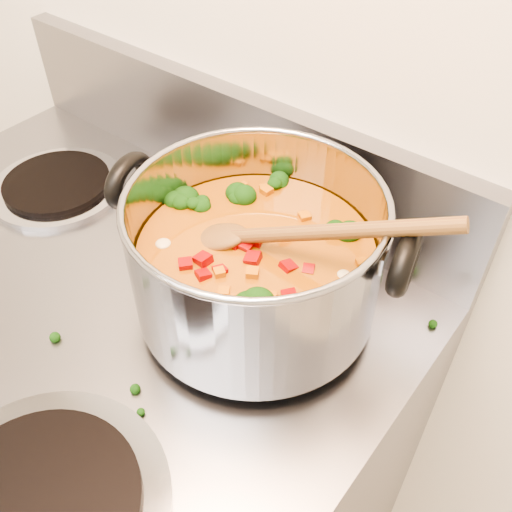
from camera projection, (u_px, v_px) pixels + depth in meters
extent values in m
cube|color=gray|center=(116.00, 480.00, 1.01)|extent=(0.80, 0.69, 0.92)
cube|color=gray|center=(224.00, 138.00, 0.82)|extent=(0.80, 0.03, 0.16)
cylinder|color=#A5A5AD|center=(38.00, 509.00, 0.51)|extent=(0.24, 0.24, 0.01)
cylinder|color=black|center=(36.00, 506.00, 0.51)|extent=(0.19, 0.19, 0.01)
cylinder|color=#A5A5AD|center=(58.00, 187.00, 0.86)|extent=(0.20, 0.20, 0.01)
cylinder|color=black|center=(57.00, 183.00, 0.85)|extent=(0.16, 0.16, 0.01)
cylinder|color=#A5A5AD|center=(254.00, 303.00, 0.69)|extent=(0.20, 0.20, 0.01)
cylinder|color=black|center=(254.00, 299.00, 0.69)|extent=(0.16, 0.16, 0.01)
cylinder|color=#98989F|center=(256.00, 255.00, 0.62)|extent=(0.28, 0.28, 0.15)
torus|color=#98989F|center=(256.00, 201.00, 0.57)|extent=(0.28, 0.28, 0.01)
cylinder|color=#A0500E|center=(256.00, 274.00, 0.65)|extent=(0.26, 0.26, 0.09)
torus|color=black|center=(129.00, 181.00, 0.64)|extent=(0.04, 0.08, 0.08)
torus|color=black|center=(405.00, 262.00, 0.54)|extent=(0.04, 0.08, 0.08)
ellipsoid|color=black|center=(245.00, 200.00, 0.67)|extent=(0.04, 0.04, 0.03)
ellipsoid|color=black|center=(289.00, 236.00, 0.63)|extent=(0.04, 0.04, 0.03)
ellipsoid|color=black|center=(293.00, 245.00, 0.62)|extent=(0.04, 0.04, 0.03)
ellipsoid|color=black|center=(338.00, 236.00, 0.63)|extent=(0.04, 0.04, 0.03)
ellipsoid|color=black|center=(284.00, 246.00, 0.62)|extent=(0.04, 0.04, 0.03)
ellipsoid|color=black|center=(282.00, 188.00, 0.69)|extent=(0.04, 0.04, 0.03)
ellipsoid|color=black|center=(338.00, 270.00, 0.59)|extent=(0.04, 0.04, 0.03)
ellipsoid|color=#9E0508|center=(287.00, 207.00, 0.66)|extent=(0.01, 0.01, 0.01)
ellipsoid|color=#9E0508|center=(265.00, 212.00, 0.66)|extent=(0.01, 0.01, 0.01)
ellipsoid|color=#9E0508|center=(352.00, 253.00, 0.61)|extent=(0.01, 0.01, 0.01)
ellipsoid|color=#9E0508|center=(285.00, 272.00, 0.59)|extent=(0.01, 0.01, 0.01)
ellipsoid|color=#9E0508|center=(157.00, 252.00, 0.61)|extent=(0.01, 0.01, 0.01)
ellipsoid|color=#9E0508|center=(152.00, 240.00, 0.62)|extent=(0.01, 0.01, 0.01)
ellipsoid|color=#9E0508|center=(264.00, 252.00, 0.61)|extent=(0.01, 0.01, 0.01)
ellipsoid|color=#9E0508|center=(281.00, 227.00, 0.64)|extent=(0.01, 0.01, 0.01)
ellipsoid|color=#9E0508|center=(210.00, 195.00, 0.68)|extent=(0.01, 0.01, 0.01)
ellipsoid|color=#9E0508|center=(282.00, 188.00, 0.69)|extent=(0.01, 0.01, 0.01)
ellipsoid|color=#9E0508|center=(235.00, 306.00, 0.55)|extent=(0.01, 0.01, 0.01)
ellipsoid|color=#9E0508|center=(198.00, 266.00, 0.59)|extent=(0.01, 0.01, 0.01)
ellipsoid|color=#9E0508|center=(198.00, 286.00, 0.57)|extent=(0.01, 0.01, 0.01)
ellipsoid|color=#B15C09|center=(266.00, 296.00, 0.56)|extent=(0.01, 0.01, 0.01)
ellipsoid|color=#B15C09|center=(240.00, 257.00, 0.60)|extent=(0.01, 0.01, 0.01)
ellipsoid|color=#B15C09|center=(283.00, 257.00, 0.60)|extent=(0.01, 0.01, 0.01)
ellipsoid|color=#B15C09|center=(284.00, 250.00, 0.61)|extent=(0.01, 0.01, 0.01)
ellipsoid|color=#B15C09|center=(346.00, 230.00, 0.64)|extent=(0.01, 0.01, 0.01)
ellipsoid|color=#B15C09|center=(187.00, 310.00, 0.55)|extent=(0.01, 0.01, 0.01)
ellipsoid|color=#B15C09|center=(329.00, 230.00, 0.64)|extent=(0.01, 0.01, 0.01)
ellipsoid|color=#B15C09|center=(288.00, 272.00, 0.59)|extent=(0.01, 0.01, 0.01)
ellipsoid|color=#B15C09|center=(272.00, 322.00, 0.54)|extent=(0.01, 0.01, 0.01)
ellipsoid|color=#B15C09|center=(211.00, 228.00, 0.64)|extent=(0.01, 0.01, 0.01)
ellipsoid|color=#B15C09|center=(356.00, 251.00, 0.61)|extent=(0.01, 0.01, 0.01)
ellipsoid|color=#B15C09|center=(305.00, 270.00, 0.59)|extent=(0.01, 0.01, 0.01)
ellipsoid|color=beige|center=(285.00, 205.00, 0.67)|extent=(0.02, 0.02, 0.01)
ellipsoid|color=beige|center=(279.00, 184.00, 0.70)|extent=(0.02, 0.02, 0.01)
ellipsoid|color=beige|center=(293.00, 263.00, 0.60)|extent=(0.02, 0.02, 0.01)
ellipsoid|color=beige|center=(274.00, 188.00, 0.69)|extent=(0.02, 0.02, 0.01)
ellipsoid|color=beige|center=(308.00, 259.00, 0.60)|extent=(0.02, 0.02, 0.01)
ellipsoid|color=brown|center=(218.00, 237.00, 0.63)|extent=(0.09, 0.07, 0.04)
cylinder|color=brown|center=(329.00, 232.00, 0.56)|extent=(0.24, 0.09, 0.11)
ellipsoid|color=black|center=(92.00, 284.00, 0.71)|extent=(0.01, 0.01, 0.01)
ellipsoid|color=black|center=(193.00, 452.00, 0.55)|extent=(0.01, 0.01, 0.01)
ellipsoid|color=black|center=(220.00, 214.00, 0.81)|extent=(0.01, 0.01, 0.01)
ellipsoid|color=black|center=(199.00, 433.00, 0.57)|extent=(0.01, 0.01, 0.01)
ellipsoid|color=black|center=(416.00, 331.00, 0.66)|extent=(0.01, 0.01, 0.01)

